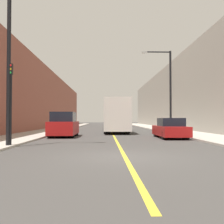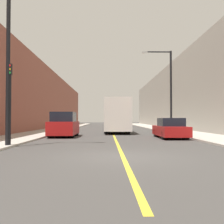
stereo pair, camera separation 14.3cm
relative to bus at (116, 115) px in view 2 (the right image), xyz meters
The scene contains 12 objects.
ground_plane 19.06m from the bus, 91.18° to the right, with size 200.00×200.00×0.00m, color #3F3D3A.
sidewalk_left 13.41m from the bus, 124.01° to the left, with size 3.62×72.00×0.11m, color #B2AA9E.
sidewalk_right 12.99m from the bus, 58.89° to the left, with size 3.62×72.00×0.11m, color #B2AA9E.
building_row_left 15.97m from the bus, 135.57° to the left, with size 4.00×72.00×8.83m, color brown.
building_row_right 15.51m from the bus, 46.50° to the left, with size 4.00×72.00×9.74m, color gray.
road_center_line 11.17m from the bus, 92.04° to the left, with size 0.16×72.00×0.01m, color gold.
bus is the anchor object (origin of this frame).
parked_suv_left 9.20m from the bus, 118.42° to the right, with size 1.94×4.42×1.95m.
car_right_near 10.40m from the bus, 69.22° to the right, with size 1.82×4.60×1.47m.
street_lamp_left 16.95m from the bus, 109.98° to the right, with size 2.84×0.24×8.39m.
street_lamp_right 6.91m from the bus, 39.25° to the right, with size 2.84×0.24×7.81m.
traffic_light 16.68m from the bus, 110.47° to the right, with size 0.16×0.18×4.06m.
Camera 2 is at (-0.61, -9.79, 1.41)m, focal length 42.00 mm.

